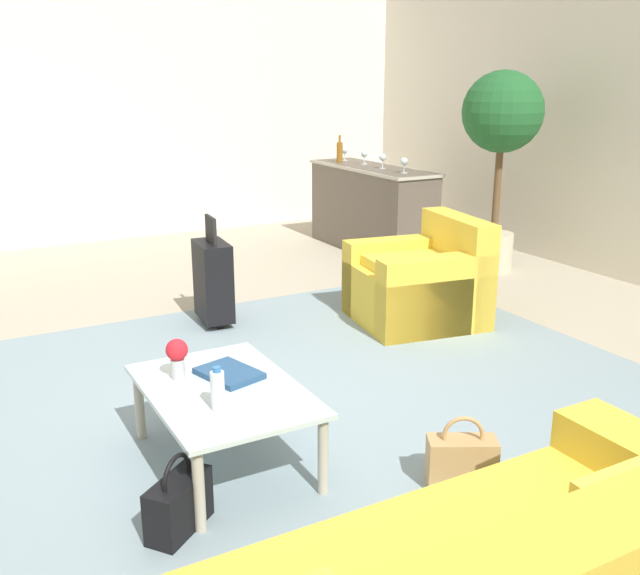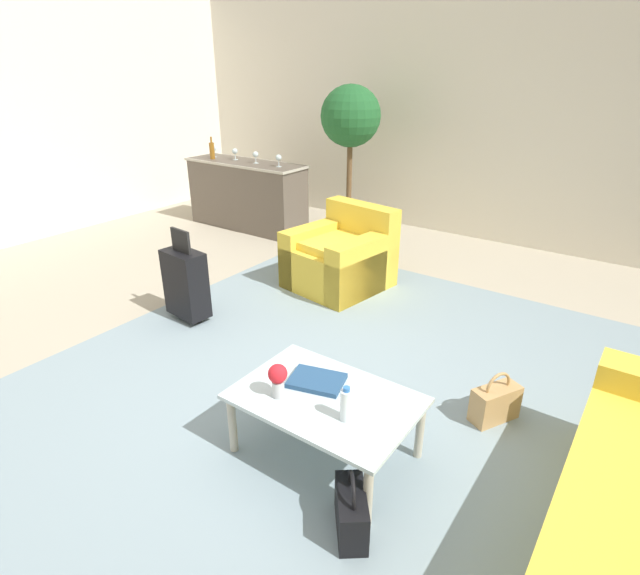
% 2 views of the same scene
% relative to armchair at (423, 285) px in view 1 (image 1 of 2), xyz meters
% --- Properties ---
extents(ground_plane, '(12.00, 12.00, 0.00)m').
position_rel_armchair_xyz_m(ground_plane, '(0.89, -1.66, -0.29)').
color(ground_plane, '#A89E89').
extents(wall_left, '(0.12, 8.00, 3.10)m').
position_rel_armchair_xyz_m(wall_left, '(-4.17, -1.66, 1.26)').
color(wall_left, silver).
rests_on(wall_left, ground).
extents(area_rug, '(5.20, 4.40, 0.01)m').
position_rel_armchair_xyz_m(area_rug, '(1.49, -1.46, -0.29)').
color(area_rug, gray).
rests_on(area_rug, ground).
extents(armchair, '(0.99, 1.03, 0.82)m').
position_rel_armchair_xyz_m(armchair, '(0.00, 0.00, 0.00)').
color(armchair, gold).
rests_on(armchair, ground).
extents(coffee_table, '(1.02, 0.69, 0.41)m').
position_rel_armchair_xyz_m(coffee_table, '(1.29, -2.16, 0.07)').
color(coffee_table, silver).
rests_on(coffee_table, ground).
extents(water_bottle, '(0.06, 0.06, 0.20)m').
position_rel_armchair_xyz_m(water_bottle, '(1.49, -2.26, 0.21)').
color(water_bottle, silver).
rests_on(water_bottle, coffee_table).
extents(coffee_table_book, '(0.36, 0.30, 0.03)m').
position_rel_armchair_xyz_m(coffee_table_book, '(1.17, -2.08, 0.13)').
color(coffee_table_book, navy).
rests_on(coffee_table_book, coffee_table).
extents(flower_vase, '(0.11, 0.11, 0.21)m').
position_rel_armchair_xyz_m(flower_vase, '(1.07, -2.31, 0.24)').
color(flower_vase, '#B2B7BC').
rests_on(flower_vase, coffee_table).
extents(bar_console, '(1.80, 0.57, 0.92)m').
position_rel_armchair_xyz_m(bar_console, '(-2.21, 0.94, 0.19)').
color(bar_console, brown).
rests_on(bar_console, ground).
extents(wine_glass_leftmost, '(0.08, 0.08, 0.15)m').
position_rel_armchair_xyz_m(wine_glass_leftmost, '(-2.83, 0.96, 0.74)').
color(wine_glass_leftmost, silver).
rests_on(wine_glass_leftmost, bar_console).
extents(wine_glass_left_of_centre, '(0.08, 0.08, 0.15)m').
position_rel_armchair_xyz_m(wine_glass_left_of_centre, '(-2.42, 0.96, 0.74)').
color(wine_glass_left_of_centre, silver).
rests_on(wine_glass_left_of_centre, bar_console).
extents(wine_glass_right_of_centre, '(0.08, 0.08, 0.15)m').
position_rel_armchair_xyz_m(wine_glass_right_of_centre, '(-2.01, 0.93, 0.74)').
color(wine_glass_right_of_centre, silver).
rests_on(wine_glass_right_of_centre, bar_console).
extents(wine_glass_rightmost, '(0.08, 0.08, 0.15)m').
position_rel_armchair_xyz_m(wine_glass_rightmost, '(-1.60, 0.92, 0.74)').
color(wine_glass_rightmost, silver).
rests_on(wine_glass_rightmost, bar_console).
extents(wine_bottle_amber, '(0.07, 0.07, 0.30)m').
position_rel_armchair_xyz_m(wine_bottle_amber, '(-2.72, 0.83, 0.75)').
color(wine_bottle_amber, brown).
rests_on(wine_bottle_amber, bar_console).
extents(suitcase_black, '(0.42, 0.26, 0.85)m').
position_rel_armchair_xyz_m(suitcase_black, '(-0.71, -1.46, 0.07)').
color(suitcase_black, black).
rests_on(suitcase_black, ground).
extents(handbag_tan, '(0.28, 0.35, 0.36)m').
position_rel_armchair_xyz_m(handbag_tan, '(2.00, -1.27, -0.16)').
color(handbag_tan, tan).
rests_on(handbag_tan, ground).
extents(handbag_black, '(0.31, 0.34, 0.36)m').
position_rel_armchair_xyz_m(handbag_black, '(1.70, -2.54, -0.16)').
color(handbag_black, black).
rests_on(handbag_black, ground).
extents(potted_ficus, '(0.76, 0.76, 1.92)m').
position_rel_armchair_xyz_m(potted_ficus, '(-0.91, 1.54, 1.09)').
color(potted_ficus, '#BCB299').
rests_on(potted_ficus, ground).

